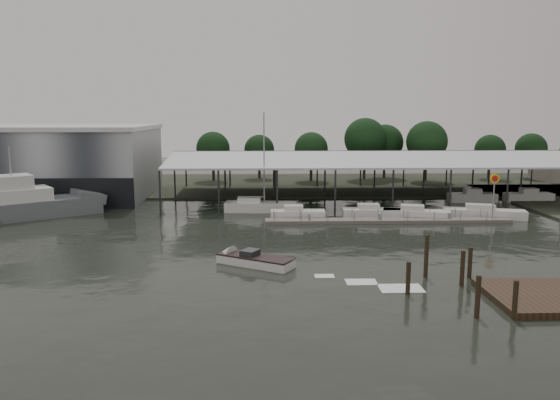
{
  "coord_description": "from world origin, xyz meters",
  "views": [
    {
      "loc": [
        0.86,
        -50.5,
        12.53
      ],
      "look_at": [
        2.7,
        10.97,
        2.5
      ],
      "focal_mm": 35.0,
      "sensor_mm": 36.0,
      "label": 1
    }
  ],
  "objects_px": {
    "shell_fuel_sign": "(494,188)",
    "grey_trawler": "(24,205)",
    "speedboat_underway": "(249,260)",
    "white_sailboat": "(259,206)"
  },
  "relations": [
    {
      "from": "speedboat_underway",
      "to": "white_sailboat",
      "type": "bearing_deg",
      "value": -60.63
    },
    {
      "from": "grey_trawler",
      "to": "white_sailboat",
      "type": "relative_size",
      "value": 1.39
    },
    {
      "from": "white_sailboat",
      "to": "speedboat_underway",
      "type": "height_order",
      "value": "white_sailboat"
    },
    {
      "from": "white_sailboat",
      "to": "grey_trawler",
      "type": "bearing_deg",
      "value": -168.44
    },
    {
      "from": "shell_fuel_sign",
      "to": "white_sailboat",
      "type": "distance_m",
      "value": 27.89
    },
    {
      "from": "shell_fuel_sign",
      "to": "speedboat_underway",
      "type": "bearing_deg",
      "value": -148.56
    },
    {
      "from": "shell_fuel_sign",
      "to": "grey_trawler",
      "type": "bearing_deg",
      "value": 175.86
    },
    {
      "from": "shell_fuel_sign",
      "to": "grey_trawler",
      "type": "relative_size",
      "value": 0.32
    },
    {
      "from": "shell_fuel_sign",
      "to": "speedboat_underway",
      "type": "height_order",
      "value": "shell_fuel_sign"
    },
    {
      "from": "grey_trawler",
      "to": "speedboat_underway",
      "type": "height_order",
      "value": "grey_trawler"
    }
  ]
}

